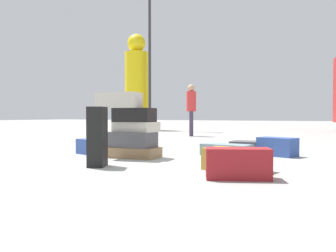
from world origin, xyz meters
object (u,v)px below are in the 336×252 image
at_px(suitcase_tower, 131,128).
at_px(suitcase_maroon_left_side, 238,163).
at_px(lamp_post, 150,25).
at_px(suitcase_navy_foreground_far, 277,147).
at_px(person_tourist_with_camera, 191,105).
at_px(suitcase_slate_foreground_near, 226,150).
at_px(suitcase_black_white_trunk, 97,137).
at_px(suitcase_tan_right_side, 235,159).
at_px(suitcase_navy_upright_blue, 95,147).
at_px(suitcase_charcoal_behind_tower, 252,147).
at_px(yellow_dummy_statue, 137,87).

xyz_separation_m(suitcase_tower, suitcase_maroon_left_side, (1.99, -1.04, -0.30)).
distance_m(suitcase_maroon_left_side, lamp_post, 12.83).
distance_m(suitcase_navy_foreground_far, person_tourist_with_camera, 5.64).
bearing_deg(suitcase_maroon_left_side, suitcase_navy_foreground_far, 67.99).
relative_size(suitcase_slate_foreground_near, suitcase_black_white_trunk, 1.04).
relative_size(suitcase_tan_right_side, suitcase_black_white_trunk, 0.92).
bearing_deg(lamp_post, suitcase_navy_upright_blue, -64.93).
relative_size(suitcase_tower, suitcase_black_white_trunk, 1.31).
xyz_separation_m(suitcase_tan_right_side, lamp_post, (-6.69, 9.38, 4.42)).
distance_m(suitcase_charcoal_behind_tower, suitcase_black_white_trunk, 2.93).
bearing_deg(suitcase_tan_right_side, suitcase_navy_upright_blue, 176.12).
distance_m(suitcase_charcoal_behind_tower, suitcase_slate_foreground_near, 0.73).
bearing_deg(lamp_post, suitcase_navy_foreground_far, -48.06).
xyz_separation_m(suitcase_tower, suitcase_tan_right_side, (1.80, -0.52, -0.33)).
distance_m(suitcase_tan_right_side, suitcase_navy_foreground_far, 1.78).
bearing_deg(suitcase_charcoal_behind_tower, suitcase_black_white_trunk, -117.02).
relative_size(suitcase_navy_upright_blue, yellow_dummy_statue, 0.13).
xyz_separation_m(suitcase_navy_upright_blue, suitcase_navy_foreground_far, (2.76, 1.11, 0.02)).
xyz_separation_m(yellow_dummy_statue, lamp_post, (0.76, -0.13, 2.64)).
distance_m(suitcase_navy_foreground_far, yellow_dummy_statue, 10.99).
distance_m(suitcase_tower, suitcase_slate_foreground_near, 1.57).
height_order(yellow_dummy_statue, lamp_post, lamp_post).
relative_size(suitcase_tower, lamp_post, 0.14).
xyz_separation_m(suitcase_maroon_left_side, person_tourist_with_camera, (-3.48, 6.68, 0.80)).
bearing_deg(suitcase_navy_upright_blue, suitcase_navy_foreground_far, 38.24).
height_order(suitcase_navy_foreground_far, yellow_dummy_statue, yellow_dummy_statue).
distance_m(suitcase_navy_upright_blue, suitcase_maroon_left_side, 3.03).
bearing_deg(suitcase_maroon_left_side, suitcase_slate_foreground_near, 88.52).
relative_size(suitcase_maroon_left_side, suitcase_tan_right_side, 0.93).
xyz_separation_m(suitcase_charcoal_behind_tower, suitcase_navy_upright_blue, (-2.26, -1.47, 0.03)).
distance_m(suitcase_slate_foreground_near, yellow_dummy_statue, 10.75).
distance_m(suitcase_navy_foreground_far, suitcase_slate_foreground_near, 0.81).
xyz_separation_m(suitcase_charcoal_behind_tower, suitcase_navy_foreground_far, (0.50, -0.35, 0.05)).
bearing_deg(suitcase_navy_foreground_far, yellow_dummy_statue, 153.72).
distance_m(suitcase_charcoal_behind_tower, yellow_dummy_statue, 10.41).
xyz_separation_m(suitcase_navy_foreground_far, yellow_dummy_statue, (-7.60, 7.74, 1.76)).
bearing_deg(suitcase_charcoal_behind_tower, suitcase_navy_foreground_far, -36.05).
relative_size(suitcase_slate_foreground_near, person_tourist_with_camera, 0.48).
relative_size(suitcase_tower, suitcase_navy_foreground_far, 1.70).
distance_m(suitcase_charcoal_behind_tower, lamp_post, 10.62).
bearing_deg(suitcase_black_white_trunk, suitcase_navy_foreground_far, 27.27).
bearing_deg(suitcase_tan_right_side, suitcase_slate_foreground_near, 122.29).
relative_size(suitcase_navy_upright_blue, suitcase_black_white_trunk, 0.75).
bearing_deg(suitcase_tan_right_side, suitcase_maroon_left_side, -59.73).
height_order(suitcase_charcoal_behind_tower, person_tourist_with_camera, person_tourist_with_camera).
distance_m(suitcase_tan_right_side, lamp_post, 12.34).
height_order(suitcase_black_white_trunk, yellow_dummy_statue, yellow_dummy_statue).
height_order(suitcase_tower, suitcase_maroon_left_side, suitcase_tower).
bearing_deg(suitcase_tan_right_side, suitcase_charcoal_behind_tower, 109.52).
xyz_separation_m(suitcase_charcoal_behind_tower, suitcase_black_white_trunk, (-1.30, -2.61, 0.28)).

